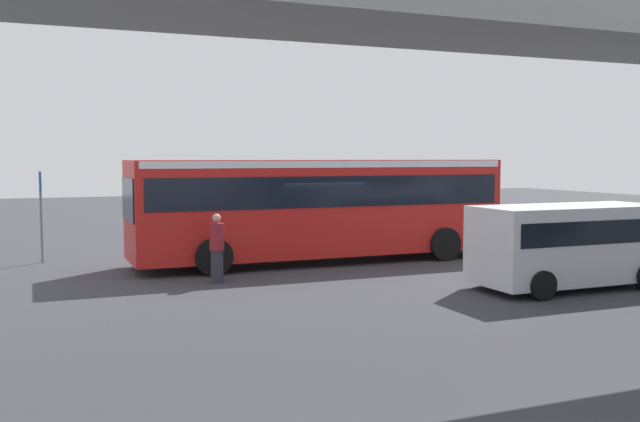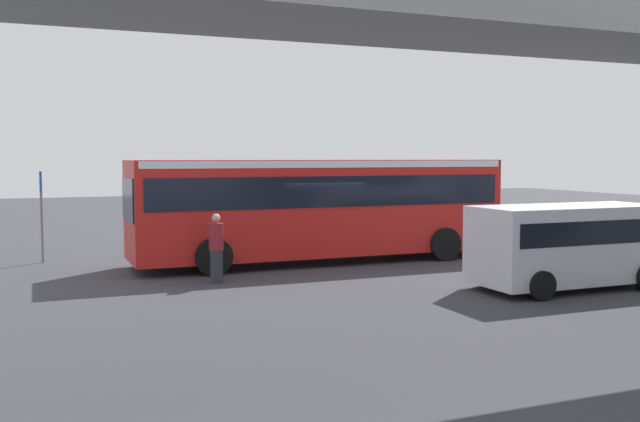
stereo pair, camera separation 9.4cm
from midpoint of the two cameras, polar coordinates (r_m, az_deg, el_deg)
The scene contains 11 objects.
ground at distance 21.63m, azimuth -0.79°, elevation -4.22°, with size 80.00×80.00×0.00m, color #38383D.
city_bus at distance 21.70m, azimuth -0.11°, elevation 0.81°, with size 11.54×2.85×3.15m.
parked_van at distance 18.42m, azimuth 19.28°, elevation -2.27°, with size 4.80×2.17×2.05m.
bicycle_blue at distance 23.12m, azimuth 19.15°, elevation -2.97°, with size 1.77×0.44×0.96m.
bicycle_black at distance 22.01m, azimuth 19.66°, elevation -3.35°, with size 1.77×0.44×0.96m.
pedestrian at distance 18.31m, azimuth -8.48°, elevation -3.04°, with size 0.38×0.38×1.79m.
traffic_sign at distance 23.16m, azimuth -21.75°, elevation 0.74°, with size 0.08×0.60×2.80m.
lane_dash_leftmost at distance 25.44m, azimuth 5.62°, elevation -2.94°, with size 2.00×0.20×0.01m, color silver.
lane_dash_left at distance 23.84m, azimuth -2.91°, elevation -3.42°, with size 2.00×0.20×0.01m, color silver.
lane_dash_centre at distance 22.83m, azimuth -12.44°, elevation -3.86°, with size 2.00×0.20×0.01m, color silver.
pedestrian_overpass at distance 12.16m, azimuth 18.64°, elevation 11.81°, with size 25.22×2.60×6.63m.
Camera 1 is at (7.93, 19.86, 3.24)m, focal length 39.58 mm.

